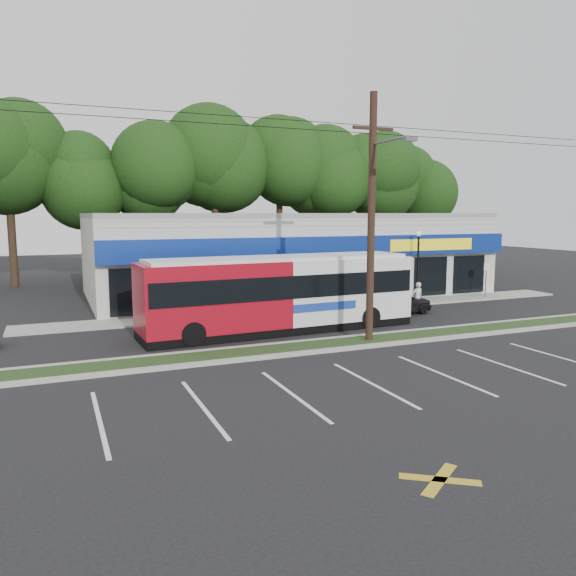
% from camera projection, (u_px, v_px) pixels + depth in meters
% --- Properties ---
extents(ground, '(120.00, 120.00, 0.00)m').
position_uv_depth(ground, '(314.00, 355.00, 21.10)').
color(ground, black).
rests_on(ground, ground).
extents(grass_strip, '(40.00, 1.60, 0.12)m').
position_uv_depth(grass_strip, '(303.00, 347.00, 22.01)').
color(grass_strip, '#203716').
rests_on(grass_strip, ground).
extents(curb_south, '(40.00, 0.25, 0.14)m').
position_uv_depth(curb_south, '(312.00, 352.00, 21.23)').
color(curb_south, '#9E9E93').
rests_on(curb_south, ground).
extents(curb_north, '(40.00, 0.25, 0.14)m').
position_uv_depth(curb_north, '(294.00, 343.00, 22.78)').
color(curb_north, '#9E9E93').
rests_on(curb_north, ground).
extents(sidewalk, '(32.00, 2.20, 0.10)m').
position_uv_depth(sidewalk, '(325.00, 308.00, 31.24)').
color(sidewalk, '#9E9E93').
rests_on(sidewalk, ground).
extents(strip_mall, '(25.00, 12.55, 5.30)m').
position_uv_depth(strip_mall, '(286.00, 253.00, 37.41)').
color(strip_mall, beige).
rests_on(strip_mall, ground).
extents(utility_pole, '(50.00, 2.77, 10.00)m').
position_uv_depth(utility_pole, '(369.00, 210.00, 22.33)').
color(utility_pole, black).
rests_on(utility_pole, ground).
extents(lamp_post, '(0.30, 0.30, 4.25)m').
position_uv_depth(lamp_post, '(418.00, 258.00, 33.03)').
color(lamp_post, black).
rests_on(lamp_post, ground).
extents(sign_post, '(0.45, 0.10, 2.23)m').
position_uv_depth(sign_post, '(486.00, 274.00, 34.91)').
color(sign_post, '#59595E').
rests_on(sign_post, ground).
extents(tree_line, '(46.76, 6.76, 11.83)m').
position_uv_depth(tree_line, '(220.00, 174.00, 45.27)').
color(tree_line, black).
rests_on(tree_line, ground).
extents(metrobus, '(12.73, 3.27, 3.39)m').
position_uv_depth(metrobus, '(281.00, 292.00, 25.16)').
color(metrobus, maroon).
rests_on(metrobus, ground).
extents(car_dark, '(4.23, 2.20, 1.38)m').
position_uv_depth(car_dark, '(396.00, 302.00, 29.47)').
color(car_dark, black).
rests_on(car_dark, ground).
extents(pedestrian_a, '(0.61, 0.41, 1.65)m').
position_uv_depth(pedestrian_a, '(417.00, 298.00, 29.95)').
color(pedestrian_a, silver).
rests_on(pedestrian_a, ground).
extents(pedestrian_b, '(0.90, 0.72, 1.78)m').
position_uv_depth(pedestrian_b, '(330.00, 302.00, 27.91)').
color(pedestrian_b, '#BBADA8').
rests_on(pedestrian_b, ground).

